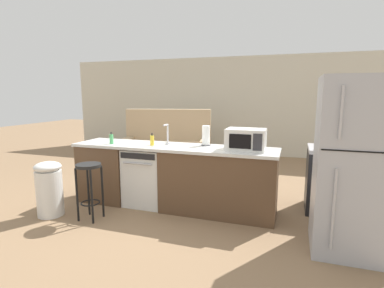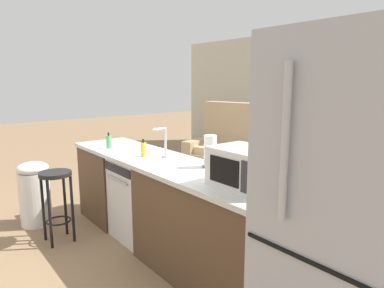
# 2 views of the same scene
# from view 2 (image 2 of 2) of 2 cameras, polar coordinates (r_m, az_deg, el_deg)

# --- Properties ---
(ground_plane) EXTENTS (24.00, 24.00, 0.00)m
(ground_plane) POSITION_cam_2_polar(r_m,az_deg,el_deg) (3.65, -5.70, -16.25)
(ground_plane) COLOR #896B4C
(wall_back) EXTENTS (10.00, 0.06, 2.60)m
(wall_back) POSITION_cam_2_polar(r_m,az_deg,el_deg) (6.45, 29.15, 6.15)
(wall_back) COLOR beige
(wall_back) RESTS_ON ground_plane
(kitchen_counter) EXTENTS (2.94, 0.66, 0.90)m
(kitchen_counter) POSITION_cam_2_polar(r_m,az_deg,el_deg) (3.30, -3.53, -11.26)
(kitchen_counter) COLOR brown
(kitchen_counter) RESTS_ON ground_plane
(dishwasher) EXTENTS (0.58, 0.61, 0.84)m
(dishwasher) POSITION_cam_2_polar(r_m,az_deg,el_deg) (3.69, -7.97, -8.95)
(dishwasher) COLOR silver
(dishwasher) RESTS_ON ground_plane
(microwave) EXTENTS (0.50, 0.37, 0.28)m
(microwave) POSITION_cam_2_polar(r_m,az_deg,el_deg) (2.43, 9.18, -3.98)
(microwave) COLOR white
(microwave) RESTS_ON kitchen_counter
(sink_faucet) EXTENTS (0.07, 0.18, 0.30)m
(sink_faucet) POSITION_cam_2_polar(r_m,az_deg,el_deg) (3.32, -4.66, -0.13)
(sink_faucet) COLOR silver
(sink_faucet) RESTS_ON kitchen_counter
(paper_towel_roll) EXTENTS (0.14, 0.14, 0.28)m
(paper_towel_roll) POSITION_cam_2_polar(r_m,az_deg,el_deg) (2.96, 3.05, -1.29)
(paper_towel_roll) COLOR #4C4C51
(paper_towel_roll) RESTS_ON kitchen_counter
(soap_bottle) EXTENTS (0.06, 0.06, 0.18)m
(soap_bottle) POSITION_cam_2_polar(r_m,az_deg,el_deg) (3.42, -8.10, -0.90)
(soap_bottle) COLOR yellow
(soap_bottle) RESTS_ON kitchen_counter
(dish_soap_bottle) EXTENTS (0.06, 0.06, 0.18)m
(dish_soap_bottle) POSITION_cam_2_polar(r_m,az_deg,el_deg) (3.92, -13.68, 0.38)
(dish_soap_bottle) COLOR #4CB266
(dish_soap_bottle) RESTS_ON kitchen_counter
(bar_stool) EXTENTS (0.32, 0.32, 0.74)m
(bar_stool) POSITION_cam_2_polar(r_m,az_deg,el_deg) (3.76, -21.66, -7.36)
(bar_stool) COLOR black
(bar_stool) RESTS_ON ground_plane
(trash_bin) EXTENTS (0.35, 0.35, 0.74)m
(trash_bin) POSITION_cam_2_polar(r_m,az_deg,el_deg) (4.34, -24.75, -7.40)
(trash_bin) COLOR white
(trash_bin) RESTS_ON ground_plane
(couch) EXTENTS (2.15, 1.32, 1.27)m
(couch) POSITION_cam_2_polar(r_m,az_deg,el_deg) (5.78, 9.44, -2.11)
(couch) COLOR tan
(couch) RESTS_ON ground_plane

